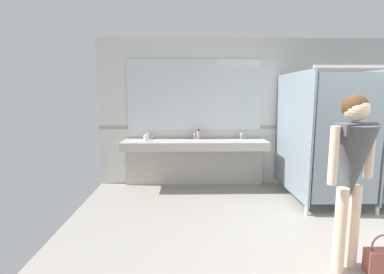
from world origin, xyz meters
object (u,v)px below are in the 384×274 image
(paper_cup, at_px, (146,138))
(soap_dispenser, at_px, (199,135))
(person_standing, at_px, (352,162))
(handbag, at_px, (382,259))

(paper_cup, bearing_deg, soap_dispenser, 12.28)
(person_standing, bearing_deg, handbag, -11.83)
(paper_cup, bearing_deg, handbag, -44.60)
(handbag, xyz_separation_m, soap_dispenser, (-1.60, 2.68, 0.81))
(soap_dispenser, height_order, paper_cup, soap_dispenser)
(handbag, relative_size, soap_dispenser, 2.06)
(person_standing, distance_m, soap_dispenser, 2.91)
(person_standing, height_order, handbag, person_standing)
(handbag, distance_m, soap_dispenser, 3.22)
(handbag, bearing_deg, person_standing, 168.17)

